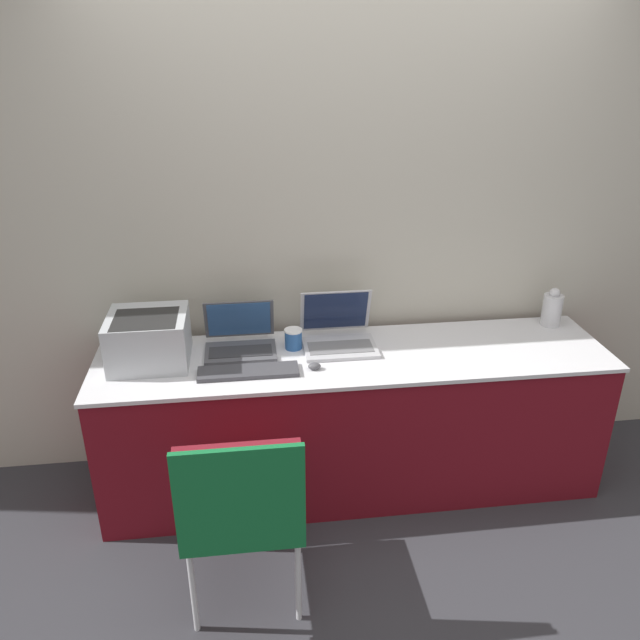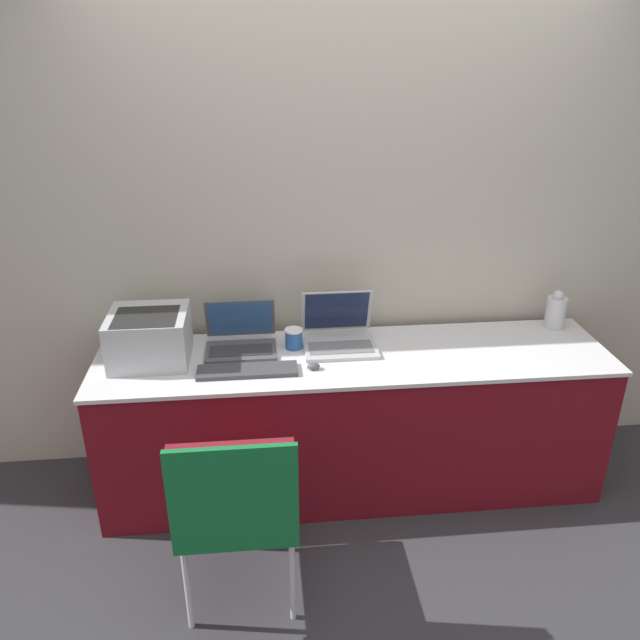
% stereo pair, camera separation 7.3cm
% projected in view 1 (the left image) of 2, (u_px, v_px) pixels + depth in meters
% --- Properties ---
extents(ground_plane, '(14.00, 14.00, 0.00)m').
position_uv_depth(ground_plane, '(361.00, 519.00, 3.09)').
color(ground_plane, '#333338').
extents(wall_back, '(8.00, 0.05, 2.60)m').
position_uv_depth(wall_back, '(344.00, 227.00, 3.15)').
color(wall_back, '#B7B2A3').
rests_on(wall_back, ground_plane).
extents(table, '(2.50, 0.61, 0.77)m').
position_uv_depth(table, '(353.00, 420.00, 3.19)').
color(table, maroon).
rests_on(table, ground_plane).
extents(printer, '(0.36, 0.34, 0.24)m').
position_uv_depth(printer, '(149.00, 337.00, 2.91)').
color(printer, '#B2B7BC').
rests_on(printer, table).
extents(laptop_left, '(0.35, 0.29, 0.23)m').
position_uv_depth(laptop_left, '(240.00, 340.00, 3.06)').
color(laptop_left, '#4C4C51').
rests_on(laptop_left, table).
extents(laptop_right, '(0.36, 0.34, 0.26)m').
position_uv_depth(laptop_right, '(338.00, 334.00, 3.11)').
color(laptop_right, '#B7B7BC').
rests_on(laptop_right, table).
extents(external_keyboard, '(0.46, 0.13, 0.02)m').
position_uv_depth(external_keyboard, '(248.00, 372.00, 2.86)').
color(external_keyboard, '#3D3D42').
rests_on(external_keyboard, table).
extents(coffee_cup, '(0.09, 0.09, 0.10)m').
position_uv_depth(coffee_cup, '(293.00, 339.00, 3.08)').
color(coffee_cup, '#285699').
rests_on(coffee_cup, table).
extents(mouse, '(0.06, 0.04, 0.03)m').
position_uv_depth(mouse, '(314.00, 366.00, 2.89)').
color(mouse, '#4C4C51').
rests_on(mouse, table).
extents(metal_pitcher, '(0.10, 0.10, 0.21)m').
position_uv_depth(metal_pitcher, '(552.00, 309.00, 3.31)').
color(metal_pitcher, silver).
rests_on(metal_pitcher, table).
extents(chair, '(0.47, 0.50, 0.89)m').
position_uv_depth(chair, '(241.00, 501.00, 2.40)').
color(chair, maroon).
rests_on(chair, ground_plane).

